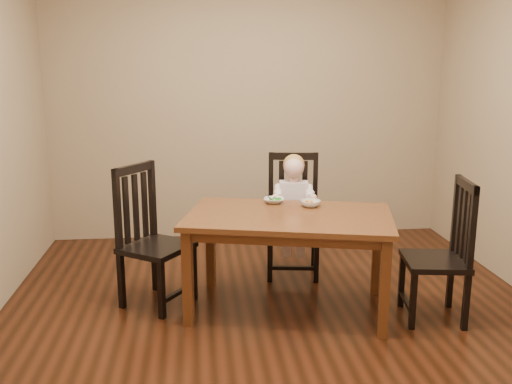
{
  "coord_description": "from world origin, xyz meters",
  "views": [
    {
      "loc": [
        -0.53,
        -3.77,
        1.79
      ],
      "look_at": [
        -0.11,
        0.25,
        0.86
      ],
      "focal_mm": 40.0,
      "sensor_mm": 36.0,
      "label": 1
    }
  ],
  "objects": [
    {
      "name": "room",
      "position": [
        0.0,
        0.0,
        1.35
      ],
      "size": [
        4.01,
        4.01,
        2.71
      ],
      "color": "#3A190C",
      "rests_on": "ground"
    },
    {
      "name": "dining_table",
      "position": [
        0.11,
        0.11,
        0.64
      ],
      "size": [
        1.62,
        1.19,
        0.72
      ],
      "rotation": [
        0.0,
        0.0,
        -0.24
      ],
      "color": "#4A2711",
      "rests_on": "room"
    },
    {
      "name": "chair_child",
      "position": [
        0.27,
        0.86,
        0.49
      ],
      "size": [
        0.5,
        0.48,
        1.03
      ],
      "rotation": [
        0.0,
        0.0,
        3.0
      ],
      "color": "black",
      "rests_on": "room"
    },
    {
      "name": "chair_left",
      "position": [
        -0.89,
        0.34,
        0.5
      ],
      "size": [
        0.61,
        0.62,
        1.05
      ],
      "rotation": [
        0.0,
        0.0,
        -2.18
      ],
      "color": "black",
      "rests_on": "room"
    },
    {
      "name": "chair_right",
      "position": [
        1.16,
        -0.15,
        0.48
      ],
      "size": [
        0.47,
        0.49,
        1.01
      ],
      "rotation": [
        0.0,
        0.0,
        1.42
      ],
      "color": "black",
      "rests_on": "room"
    },
    {
      "name": "toddler",
      "position": [
        0.26,
        0.8,
        0.63
      ],
      "size": [
        0.37,
        0.44,
        0.54
      ],
      "primitive_type": null,
      "rotation": [
        0.0,
        0.0,
        3.0
      ],
      "color": "silver",
      "rests_on": "chair_child"
    },
    {
      "name": "bowl_peas",
      "position": [
        0.05,
        0.45,
        0.74
      ],
      "size": [
        0.18,
        0.18,
        0.04
      ],
      "primitive_type": "imported",
      "rotation": [
        0.0,
        0.0,
        -0.17
      ],
      "color": "silver",
      "rests_on": "dining_table"
    },
    {
      "name": "bowl_veg",
      "position": [
        0.31,
        0.31,
        0.75
      ],
      "size": [
        0.19,
        0.19,
        0.05
      ],
      "primitive_type": "imported",
      "rotation": [
        0.0,
        0.0,
        0.35
      ],
      "color": "silver",
      "rests_on": "dining_table"
    },
    {
      "name": "fork",
      "position": [
        0.01,
        0.44,
        0.77
      ],
      "size": [
        0.05,
        0.12,
        0.05
      ],
      "rotation": [
        0.0,
        0.0,
        0.32
      ],
      "color": "silver",
      "rests_on": "bowl_peas"
    }
  ]
}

